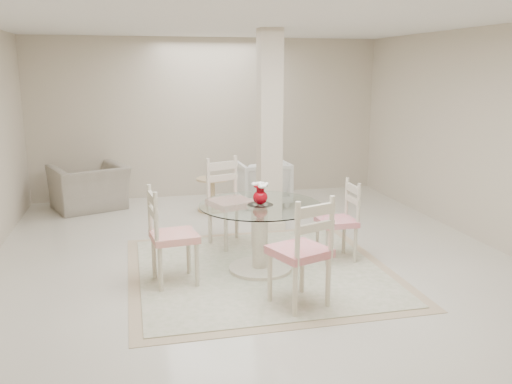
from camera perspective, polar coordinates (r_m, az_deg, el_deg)
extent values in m
plane|color=silver|center=(6.36, -0.07, -7.19)|extent=(7.00, 7.00, 0.00)
cube|color=beige|center=(9.45, -4.94, 7.76)|extent=(6.00, 0.02, 2.70)
cube|color=beige|center=(2.81, 16.41, -4.85)|extent=(6.00, 0.02, 2.70)
cube|color=beige|center=(7.32, 23.57, 5.27)|extent=(0.02, 7.00, 2.70)
cube|color=white|center=(6.00, -0.07, 17.82)|extent=(6.00, 7.00, 0.02)
cube|color=beige|center=(7.40, 1.42, 6.41)|extent=(0.30, 0.30, 2.70)
cube|color=tan|center=(6.04, 0.44, -8.27)|extent=(2.85, 2.85, 0.01)
cube|color=silver|center=(6.04, 0.44, -8.20)|extent=(2.61, 2.61, 0.01)
cylinder|color=#F1E3C6|center=(6.03, 0.44, -8.07)|extent=(0.69, 0.69, 0.05)
cylinder|color=#F1E3C6|center=(5.91, 0.44, -4.73)|extent=(0.17, 0.17, 0.71)
cylinder|color=#F1E3C6|center=(5.82, 0.45, -1.55)|extent=(0.28, 0.28, 0.03)
cylinder|color=white|center=(5.81, 0.45, -1.36)|extent=(1.32, 1.32, 0.01)
ellipsoid|color=#A20510|center=(5.79, 0.45, -0.57)|extent=(0.16, 0.16, 0.15)
cylinder|color=#A20510|center=(5.77, 0.45, 0.34)|extent=(0.09, 0.09, 0.04)
cylinder|color=#A20510|center=(5.77, 0.45, 0.64)|extent=(0.14, 0.14, 0.02)
ellipsoid|color=white|center=(5.76, 0.45, 0.86)|extent=(0.09, 0.09, 0.04)
ellipsoid|color=white|center=(5.79, 0.88, 0.78)|extent=(0.09, 0.09, 0.04)
ellipsoid|color=white|center=(5.78, -0.04, 0.80)|extent=(0.09, 0.09, 0.04)
ellipsoid|color=white|center=(5.72, 0.66, 0.59)|extent=(0.09, 0.09, 0.04)
cylinder|color=beige|center=(6.46, 6.46, -4.93)|extent=(0.04, 0.04, 0.43)
cylinder|color=beige|center=(6.16, 7.51, -5.85)|extent=(0.04, 0.04, 0.43)
cylinder|color=beige|center=(6.58, 9.24, -4.69)|extent=(0.04, 0.04, 0.43)
cylinder|color=beige|center=(6.29, 10.40, -5.58)|extent=(0.04, 0.04, 0.43)
cube|color=red|center=(6.30, 8.48, -3.10)|extent=(0.41, 0.41, 0.07)
cube|color=beige|center=(6.29, 10.16, -0.23)|extent=(0.04, 0.37, 0.51)
cylinder|color=beige|center=(6.54, -3.19, -4.30)|extent=(0.05, 0.05, 0.51)
cylinder|color=beige|center=(6.74, -0.29, -3.76)|extent=(0.05, 0.05, 0.51)
cylinder|color=beige|center=(6.87, -4.87, -3.48)|extent=(0.05, 0.05, 0.51)
cylinder|color=beige|center=(7.06, -2.06, -2.99)|extent=(0.05, 0.05, 0.51)
cube|color=red|center=(6.73, -2.63, -1.24)|extent=(0.62, 0.62, 0.08)
cube|color=beige|center=(6.83, -3.61, 2.13)|extent=(0.43, 0.20, 0.59)
cylinder|color=beige|center=(5.56, -6.24, -7.70)|extent=(0.05, 0.05, 0.47)
cylinder|color=beige|center=(5.90, -7.12, -6.49)|extent=(0.05, 0.05, 0.47)
cylinder|color=beige|center=(5.49, -10.03, -8.09)|extent=(0.05, 0.05, 0.47)
cylinder|color=beige|center=(5.83, -10.69, -6.85)|extent=(0.05, 0.05, 0.47)
cube|color=red|center=(5.60, -8.61, -4.65)|extent=(0.50, 0.50, 0.07)
cube|color=beige|center=(5.47, -10.84, -1.40)|extent=(0.09, 0.41, 0.56)
cylinder|color=#EFE4C5|center=(5.40, 4.86, -8.16)|extent=(0.05, 0.05, 0.49)
cylinder|color=#EFE4C5|center=(5.18, 1.47, -9.05)|extent=(0.05, 0.05, 0.49)
cylinder|color=#EFE4C5|center=(5.13, 7.59, -9.41)|extent=(0.05, 0.05, 0.49)
cylinder|color=#EFE4C5|center=(4.90, 4.13, -10.43)|extent=(0.05, 0.05, 0.49)
cube|color=red|center=(5.05, 4.57, -6.24)|extent=(0.61, 0.61, 0.08)
cube|color=#EFE4C5|center=(4.78, 6.24, -2.84)|extent=(0.42, 0.20, 0.58)
imported|color=gray|center=(8.94, -17.14, 0.46)|extent=(1.35, 1.27, 0.70)
imported|color=silver|center=(8.80, 0.69, 0.97)|extent=(0.82, 0.84, 0.74)
cylinder|color=tan|center=(8.55, -4.55, -1.82)|extent=(0.48, 0.48, 0.04)
cylinder|color=tan|center=(8.49, -4.57, -0.25)|extent=(0.07, 0.07, 0.46)
cylinder|color=tan|center=(8.44, -4.60, 1.37)|extent=(0.50, 0.50, 0.03)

